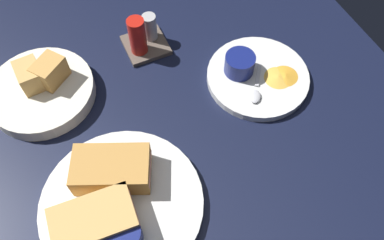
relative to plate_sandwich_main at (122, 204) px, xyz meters
The scene contains 12 objects.
ground_plane 11.39cm from the plate_sandwich_main, 40.87° to the left, with size 110.00×110.00×3.00cm, color black.
plate_sandwich_main is the anchor object (origin of this frame).
sandwich_half_near 6.19cm from the plate_sandwich_main, 84.66° to the left, with size 14.95×12.13×4.80cm.
sandwich_half_far 6.19cm from the plate_sandwich_main, 155.34° to the right, with size 13.64×8.33×4.80cm.
ramekin_dark_sauce 6.91cm from the plate_sandwich_main, 104.34° to the right, with size 6.19×6.19×3.91cm.
spoon_by_dark_ramekin 1.96cm from the plate_sandwich_main, 144.08° to the right, with size 2.36×9.92×0.80cm.
plate_chips_companion 37.34cm from the plate_sandwich_main, 22.57° to the left, with size 21.03×21.03×1.60cm, color silver.
ramekin_light_gravy 35.75cm from the plate_sandwich_main, 28.43° to the left, with size 6.12×6.12×4.13cm.
spoon_by_gravy_ramekin 33.53cm from the plate_sandwich_main, 18.45° to the left, with size 6.99×8.86×0.80cm.
plantain_chip_scatter 40.40cm from the plate_sandwich_main, 16.89° to the left, with size 8.32×7.71×0.60cm.
bread_basket_rear 29.38cm from the plate_sandwich_main, 103.40° to the left, with size 20.94×20.94×7.85cm.
condiment_caddy 36.07cm from the plate_sandwich_main, 63.29° to the left, with size 9.00×9.00×9.50cm.
Camera 1 is at (-6.92, -32.95, 64.95)cm, focal length 36.60 mm.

